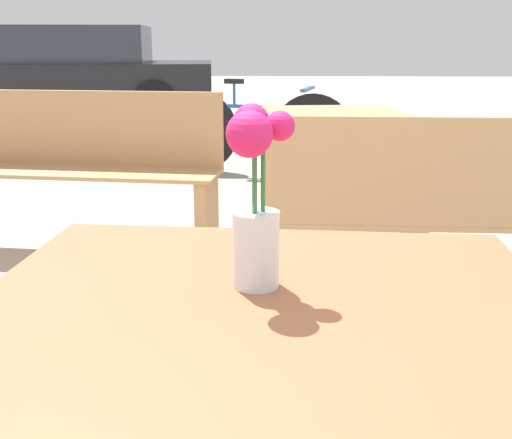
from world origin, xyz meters
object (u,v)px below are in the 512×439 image
bench_middle (74,165)px  parked_car (70,76)px  bicycle (255,132)px  bench_near (453,219)px  table_back (334,129)px  table_front (261,371)px  flower_vase (256,207)px

bench_middle → parked_car: size_ratio=0.39×
bicycle → parked_car: parked_car is taller
bench_near → table_back: bearing=103.5°
bench_middle → bicycle: 2.26m
table_front → bicycle: bearing=92.5°
bench_middle → bicycle: size_ratio=0.99×
parked_car → table_back: bearing=-58.4°
table_front → table_back: 2.98m
bench_near → table_back: (-0.35, 1.45, 0.15)m
table_front → parked_car: bearing=109.7°
table_front → table_back: size_ratio=1.00×
table_front → bench_near: 1.67m
bicycle → table_front: bearing=-87.5°
bench_near → table_back: 1.50m
flower_vase → bench_middle: size_ratio=0.18×
flower_vase → bench_near: size_ratio=0.20×
table_front → bicycle: size_ratio=0.56×
flower_vase → bicycle: (-0.19, 4.48, -0.50)m
bench_middle → table_back: bench_middle is taller
bench_near → table_front: bearing=-114.4°
table_back → table_front: bearing=-96.5°
flower_vase → parked_car: size_ratio=0.07×
bench_middle → bicycle: bench_middle is taller
bicycle → parked_car: bearing=126.2°
table_front → bicycle: bicycle is taller
table_front → bench_near: bearing=65.6°
table_front → bench_near: size_ratio=0.63×
table_front → flower_vase: flower_vase is taller
bicycle → table_back: bearing=-71.5°
table_back → bicycle: 1.71m
bench_near → bench_middle: (-1.78, 0.98, 0.01)m
table_front → bench_middle: bearing=113.7°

